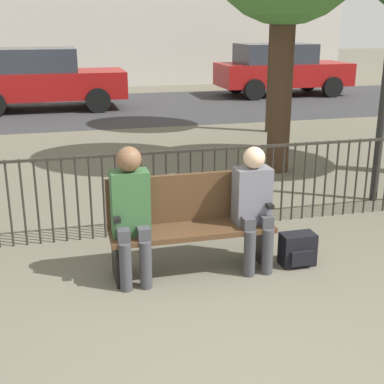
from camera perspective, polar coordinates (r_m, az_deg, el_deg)
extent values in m
plane|color=#605B4C|center=(3.81, 6.93, -19.51)|extent=(80.00, 80.00, 0.00)
cube|color=#4C331E|center=(5.04, 0.00, -4.07)|extent=(1.55, 0.45, 0.05)
cube|color=#4C331E|center=(5.12, -0.55, -0.58)|extent=(1.55, 0.05, 0.47)
cube|color=black|center=(5.01, -7.99, -7.18)|extent=(0.06, 0.38, 0.40)
cube|color=black|center=(5.33, 7.48, -5.56)|extent=(0.06, 0.38, 0.40)
cube|color=black|center=(4.84, -8.22, -2.34)|extent=(0.06, 0.38, 0.04)
cube|color=black|center=(5.17, 7.68, -0.97)|extent=(0.06, 0.38, 0.04)
cylinder|color=#3D3D42|center=(4.80, -7.09, -7.95)|extent=(0.11, 0.11, 0.45)
cylinder|color=#3D3D42|center=(4.83, -4.95, -7.75)|extent=(0.11, 0.11, 0.45)
cube|color=#3D3D42|center=(4.78, -7.38, -4.47)|extent=(0.11, 0.20, 0.12)
cube|color=#3D3D42|center=(4.81, -5.24, -4.28)|extent=(0.11, 0.20, 0.12)
cube|color=#335B33|center=(4.82, -6.62, -1.14)|extent=(0.34, 0.22, 0.59)
sphere|color=brown|center=(4.69, -6.76, 3.50)|extent=(0.22, 0.22, 0.22)
cylinder|color=#3D3D42|center=(5.06, 6.16, -6.52)|extent=(0.11, 0.11, 0.45)
cylinder|color=#3D3D42|center=(5.12, 8.05, -6.29)|extent=(0.11, 0.11, 0.45)
cube|color=#3D3D42|center=(5.04, 5.86, -3.22)|extent=(0.11, 0.20, 0.12)
cube|color=#3D3D42|center=(5.10, 7.76, -3.02)|extent=(0.11, 0.20, 0.12)
cube|color=slate|center=(5.11, 6.41, -0.35)|extent=(0.34, 0.22, 0.54)
sphere|color=beige|center=(4.99, 6.64, 3.66)|extent=(0.20, 0.20, 0.20)
cube|color=black|center=(5.38, 11.19, -5.99)|extent=(0.34, 0.19, 0.32)
cube|color=black|center=(5.30, 11.70, -6.96)|extent=(0.24, 0.04, 0.15)
cylinder|color=#2D2823|center=(5.89, -18.92, -1.24)|extent=(0.02, 0.02, 0.95)
cylinder|color=#2D2823|center=(5.88, -17.57, -1.14)|extent=(0.02, 0.02, 0.95)
cylinder|color=#2D2823|center=(5.88, -16.21, -1.03)|extent=(0.02, 0.02, 0.95)
cylinder|color=#2D2823|center=(5.87, -14.85, -0.93)|extent=(0.02, 0.02, 0.95)
cylinder|color=#2D2823|center=(5.87, -13.48, -0.83)|extent=(0.02, 0.02, 0.95)
cylinder|color=#2D2823|center=(5.87, -12.12, -0.72)|extent=(0.02, 0.02, 0.95)
cylinder|color=#2D2823|center=(5.88, -10.76, -0.61)|extent=(0.02, 0.02, 0.95)
cylinder|color=#2D2823|center=(5.89, -9.40, -0.51)|extent=(0.02, 0.02, 0.95)
cylinder|color=#2D2823|center=(5.90, -8.05, -0.40)|extent=(0.02, 0.02, 0.95)
cylinder|color=#2D2823|center=(5.92, -6.71, -0.30)|extent=(0.02, 0.02, 0.95)
cylinder|color=#2D2823|center=(5.94, -5.37, -0.19)|extent=(0.02, 0.02, 0.95)
cylinder|color=#2D2823|center=(5.96, -4.04, -0.09)|extent=(0.02, 0.02, 0.95)
cylinder|color=#2D2823|center=(5.98, -2.73, 0.01)|extent=(0.02, 0.02, 0.95)
cylinder|color=#2D2823|center=(6.01, -1.42, 0.12)|extent=(0.02, 0.02, 0.95)
cylinder|color=#2D2823|center=(6.04, -0.13, 0.22)|extent=(0.02, 0.02, 0.95)
cylinder|color=#2D2823|center=(6.08, 1.15, 0.32)|extent=(0.02, 0.02, 0.95)
cylinder|color=#2D2823|center=(6.12, 2.41, 0.42)|extent=(0.02, 0.02, 0.95)
cylinder|color=#2D2823|center=(6.16, 3.66, 0.51)|extent=(0.02, 0.02, 0.95)
cylinder|color=#2D2823|center=(6.20, 4.89, 0.61)|extent=(0.02, 0.02, 0.95)
cylinder|color=#2D2823|center=(6.25, 6.10, 0.70)|extent=(0.02, 0.02, 0.95)
cylinder|color=#2D2823|center=(6.30, 7.30, 0.80)|extent=(0.02, 0.02, 0.95)
cylinder|color=#2D2823|center=(6.35, 8.47, 0.89)|extent=(0.02, 0.02, 0.95)
cylinder|color=#2D2823|center=(6.40, 9.63, 0.97)|extent=(0.02, 0.02, 0.95)
cylinder|color=#2D2823|center=(6.46, 10.76, 1.06)|extent=(0.02, 0.02, 0.95)
cylinder|color=#2D2823|center=(6.52, 11.88, 1.15)|extent=(0.02, 0.02, 0.95)
cylinder|color=#2D2823|center=(6.58, 12.97, 1.23)|extent=(0.02, 0.02, 0.95)
cylinder|color=#2D2823|center=(6.65, 14.05, 1.31)|extent=(0.02, 0.02, 0.95)
cylinder|color=#2D2823|center=(6.71, 15.10, 1.39)|extent=(0.02, 0.02, 0.95)
cylinder|color=#2D2823|center=(6.78, 16.13, 1.47)|extent=(0.02, 0.02, 0.95)
cylinder|color=#2D2823|center=(6.85, 17.14, 1.54)|extent=(0.02, 0.02, 0.95)
cylinder|color=#2D2823|center=(6.93, 18.13, 1.61)|extent=(0.02, 0.02, 0.95)
cylinder|color=#2D2823|center=(7.00, 19.10, 1.68)|extent=(0.02, 0.02, 0.95)
cube|color=#2D2823|center=(5.86, -2.60, 4.27)|extent=(9.00, 0.03, 0.03)
cylinder|color=#422D1E|center=(11.65, 8.61, 13.74)|extent=(0.21, 0.21, 3.03)
cylinder|color=#422D1E|center=(8.47, 9.48, 11.34)|extent=(0.35, 0.35, 2.76)
cube|color=#333335|center=(15.02, -10.01, 8.74)|extent=(24.00, 6.00, 0.01)
cube|color=maroon|center=(15.12, -15.36, 10.99)|extent=(4.20, 1.70, 0.70)
cube|color=#2D333D|center=(15.07, -16.79, 13.34)|extent=(2.31, 1.56, 0.60)
cylinder|color=black|center=(14.34, -9.98, 9.60)|extent=(0.64, 0.20, 0.64)
cylinder|color=black|center=(16.06, -10.54, 10.42)|extent=(0.64, 0.20, 0.64)
cube|color=maroon|center=(17.77, 9.70, 12.29)|extent=(4.20, 1.70, 0.70)
cube|color=#2D333D|center=(17.60, 8.85, 14.40)|extent=(2.31, 1.56, 0.60)
cylinder|color=black|center=(17.61, 14.75, 10.77)|extent=(0.64, 0.20, 0.64)
cylinder|color=black|center=(19.14, 12.21, 11.47)|extent=(0.64, 0.20, 0.64)
cylinder|color=black|center=(16.51, 6.67, 10.79)|extent=(0.64, 0.20, 0.64)
cylinder|color=black|center=(18.14, 4.67, 11.47)|extent=(0.64, 0.20, 0.64)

